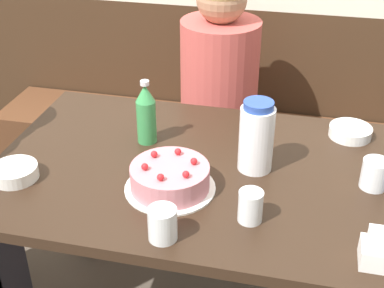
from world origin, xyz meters
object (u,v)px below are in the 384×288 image
object	(u,v)px
soju_bottle	(146,113)
glass_shot_small	(375,174)
water_pitcher	(256,137)
bench_seat	(231,169)
birthday_cake	(170,178)
glass_tumbler_short	(250,206)
napkin_holder	(384,252)
person_pale_blue_shirt	(218,119)
bowl_soup_white	(350,132)
glass_water_tall	(164,224)
bowl_rice_small	(15,172)

from	to	relation	value
soju_bottle	glass_shot_small	size ratio (longest dim) A/B	2.47
water_pitcher	glass_shot_small	xyz separation A→B (m)	(0.35, -0.02, -0.07)
bench_seat	glass_shot_small	bearing A→B (deg)	-56.93
birthday_cake	glass_tumbler_short	world-z (taller)	birthday_cake
birthday_cake	napkin_holder	distance (m)	0.60
soju_bottle	person_pale_blue_shirt	size ratio (longest dim) A/B	0.18
bowl_soup_white	glass_shot_small	bearing A→B (deg)	-78.64
bowl_soup_white	glass_tumbler_short	bearing A→B (deg)	-117.23
water_pitcher	bowl_soup_white	bearing A→B (deg)	42.71
glass_tumbler_short	person_pale_blue_shirt	xyz separation A→B (m)	(-0.25, 0.89, -0.24)
glass_shot_small	birthday_cake	bearing A→B (deg)	-165.80
water_pitcher	glass_shot_small	distance (m)	0.35
water_pitcher	soju_bottle	size ratio (longest dim) A/B	1.03
soju_bottle	napkin_holder	size ratio (longest dim) A/B	1.98
bowl_soup_white	person_pale_blue_shirt	world-z (taller)	person_pale_blue_shirt
bowl_soup_white	bench_seat	bearing A→B (deg)	131.93
glass_shot_small	bench_seat	bearing A→B (deg)	123.07
bench_seat	glass_water_tall	size ratio (longest dim) A/B	25.55
glass_shot_small	soju_bottle	bearing A→B (deg)	171.79
soju_bottle	person_pale_blue_shirt	distance (m)	0.65
soju_bottle	bowl_rice_small	world-z (taller)	soju_bottle
napkin_holder	glass_shot_small	world-z (taller)	napkin_holder
bowl_rice_small	person_pale_blue_shirt	bearing A→B (deg)	61.98
bowl_rice_small	glass_shot_small	size ratio (longest dim) A/B	1.56
bowl_rice_small	glass_tumbler_short	xyz separation A→B (m)	(0.71, -0.04, 0.02)
glass_tumbler_short	bowl_rice_small	bearing A→B (deg)	176.96
birthday_cake	water_pitcher	bearing A→B (deg)	36.79
napkin_holder	glass_shot_small	bearing A→B (deg)	90.72
napkin_holder	person_pale_blue_shirt	world-z (taller)	person_pale_blue_shirt
glass_water_tall	person_pale_blue_shirt	world-z (taller)	person_pale_blue_shirt
glass_water_tall	person_pale_blue_shirt	bearing A→B (deg)	92.76
bowl_rice_small	glass_water_tall	size ratio (longest dim) A/B	1.53
person_pale_blue_shirt	napkin_holder	bearing A→B (deg)	30.36
water_pitcher	glass_shot_small	bearing A→B (deg)	-3.67
napkin_holder	person_pale_blue_shirt	xyz separation A→B (m)	(-0.58, 0.99, -0.23)
birthday_cake	bowl_rice_small	bearing A→B (deg)	-173.70
bench_seat	person_pale_blue_shirt	bearing A→B (deg)	-106.16
birthday_cake	person_pale_blue_shirt	distance (m)	0.84
person_pale_blue_shirt	birthday_cake	bearing A→B (deg)	0.43
bowl_soup_white	person_pale_blue_shirt	xyz separation A→B (m)	(-0.52, 0.37, -0.21)
bench_seat	person_pale_blue_shirt	world-z (taller)	person_pale_blue_shirt
bowl_rice_small	napkin_holder	bearing A→B (deg)	-7.28
person_pale_blue_shirt	soju_bottle	bearing A→B (deg)	-13.99
bench_seat	glass_tumbler_short	xyz separation A→B (m)	(0.20, -1.05, 0.58)
glass_tumbler_short	person_pale_blue_shirt	bearing A→B (deg)	105.55
bowl_rice_small	glass_shot_small	world-z (taller)	glass_shot_small
birthday_cake	glass_shot_small	distance (m)	0.59
napkin_holder	glass_shot_small	xyz separation A→B (m)	(-0.00, 0.33, 0.01)
napkin_holder	bowl_soup_white	world-z (taller)	napkin_holder
water_pitcher	glass_shot_small	world-z (taller)	water_pitcher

